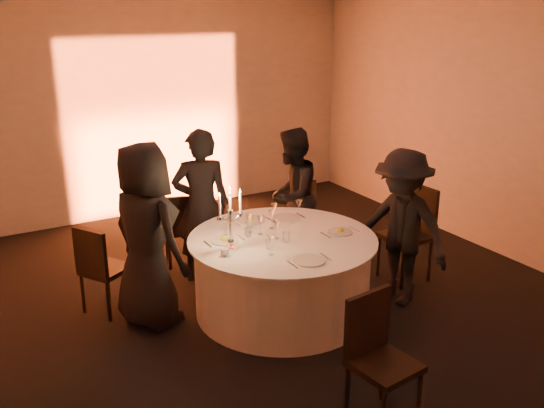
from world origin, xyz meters
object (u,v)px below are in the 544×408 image
chair_left (100,265)px  chair_back_left (182,226)px  guest_back_left (201,206)px  banquet_table (282,275)px  chair_back_right (300,216)px  candelabra (231,227)px  chair_right (412,227)px  coffee_cup (225,252)px  guest_right (401,228)px  chair_front (377,351)px  guest_left (146,236)px  guest_back_right (292,196)px

chair_left → chair_back_left: chair_left is taller
chair_back_left → guest_back_left: 0.57m
banquet_table → chair_back_right: size_ratio=1.97×
chair_back_left → candelabra: bearing=100.5°
banquet_table → chair_right: 1.62m
chair_right → coffee_cup: size_ratio=9.38×
coffee_cup → banquet_table: bearing=9.4°
guest_right → coffee_cup: bearing=-118.8°
chair_front → chair_back_left: bearing=86.7°
guest_right → banquet_table: bearing=-129.1°
guest_left → chair_back_right: bearing=-94.2°
guest_back_left → banquet_table: bearing=128.1°
chair_right → candelabra: (-2.15, 0.04, 0.40)m
guest_left → candelabra: 0.78m
chair_right → coffee_cup: chair_right is taller
guest_right → candelabra: guest_right is taller
chair_back_left → guest_back_left: guest_back_left is taller
chair_front → coffee_cup: (-0.43, 1.59, 0.26)m
chair_left → guest_right: guest_right is taller
chair_back_left → guest_back_left: size_ratio=0.51×
guest_back_right → coffee_cup: guest_back_right is taller
chair_front → guest_right: (1.34, 1.30, 0.25)m
guest_back_left → coffee_cup: (-0.29, -1.18, -0.04)m
chair_left → chair_back_right: 2.40m
guest_right → coffee_cup: (-1.78, 0.29, 0.01)m
chair_left → coffee_cup: bearing=-167.6°
chair_left → guest_back_left: size_ratio=0.54×
banquet_table → candelabra: (-0.54, 0.01, 0.59)m
chair_back_right → coffee_cup: (-1.52, -1.15, 0.29)m
chair_back_left → guest_back_left: bearing=112.5°
guest_back_left → candelabra: 1.08m
chair_right → guest_left: 2.84m
chair_left → chair_front: 2.85m
candelabra → coffee_cup: bearing=-135.6°
banquet_table → chair_back_left: bearing=105.9°
chair_left → chair_back_left: bearing=-89.1°
chair_left → candelabra: 1.38m
banquet_table → chair_back_left: 1.57m
chair_back_right → guest_back_left: guest_back_left is taller
chair_front → guest_right: guest_right is taller
chair_left → chair_front: size_ratio=0.94×
guest_back_left → chair_back_left: bearing=-63.1°
guest_back_right → chair_back_left: bearing=-57.2°
coffee_cup → guest_back_right: bearing=39.4°
banquet_table → guest_right: guest_right is taller
chair_left → chair_back_left: 1.30m
guest_right → chair_left: bearing=-134.4°
guest_left → guest_back_right: bearing=-93.4°
guest_left → guest_back_left: 1.02m
chair_back_left → chair_back_right: bearing=174.8°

